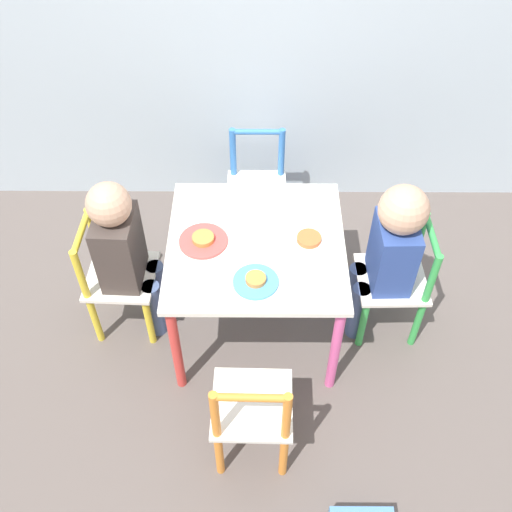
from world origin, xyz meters
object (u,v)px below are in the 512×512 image
Objects in this scene: chair_yellow at (116,279)px; chair_orange at (252,413)px; kids_table at (256,255)px; plate_front at (256,281)px; plate_right at (309,241)px; chair_green at (397,282)px; chair_blue at (257,190)px; child_right at (389,249)px; child_left at (124,248)px; plate_left at (203,240)px.

chair_yellow is 1.00× the size of chair_orange.
kids_table is 0.20m from plate_front.
kids_table is 0.57m from chair_yellow.
plate_right and plate_front have the same top height.
kids_table is 0.20m from plate_right.
chair_green is 1.00× the size of chair_yellow.
chair_blue is at bearing -43.89° from chair_yellow.
child_right is (-0.06, -0.00, 0.19)m from chair_green.
kids_table is 0.57m from chair_orange.
chair_blue is (-0.54, 0.53, 0.00)m from chair_green.
child_left is at bearing -132.53° from chair_blue.
plate_left is 0.26m from plate_front.
chair_green is at bearing 20.16° from plate_front.
plate_left is at bearing -91.55° from child_left.
chair_yellow is 0.75m from chair_blue.
child_right is at bearing 1.27° from kids_table.
chair_orange reaches higher than kids_table.
kids_table is 3.30× the size of plate_right.
chair_green is 3.40× the size of plate_front.
chair_green is at bearing -88.14° from chair_yellow.
chair_orange is at bearing -90.45° from chair_blue.
plate_front is at bearing -89.95° from chair_blue.
plate_left and plate_front have the same top height.
chair_yellow is at bearing 176.28° from plate_left.
plate_front reaches higher than kids_table.
child_right is 0.30m from plate_right.
child_left is at bearing -91.74° from chair_green.
kids_table is 1.21× the size of chair_green.
child_right is (1.02, -0.01, 0.19)m from chair_yellow.
chair_green is 1.04m from child_left.
chair_orange and chair_blue have the same top height.
plate_front is at bearing -68.96° from child_right.
chair_yellow is 0.71× the size of child_left.
plate_left is (-0.18, 0.54, 0.24)m from chair_orange.
plate_front is (-0.48, -0.20, 0.05)m from child_right.
child_right reaches higher than kids_table.
child_left is at bearing -49.04° from chair_orange.
kids_table is at bearing -90.00° from chair_green.
chair_yellow is at bearing -91.86° from chair_green.
child_right reaches higher than chair_yellow.
child_left reaches higher than plate_left.
child_right is (0.48, 0.01, 0.02)m from kids_table.
child_left is at bearing -90.00° from chair_yellow.
plate_front is at bearing -108.75° from chair_yellow.
child_left reaches higher than chair_green.
chair_yellow is at bearing 177.56° from kids_table.
child_left is 4.21× the size of plate_left.
chair_yellow reaches higher than kids_table.
plate_right is (0.67, -0.02, 0.06)m from child_left.
plate_right is at bearing -89.19° from child_right.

